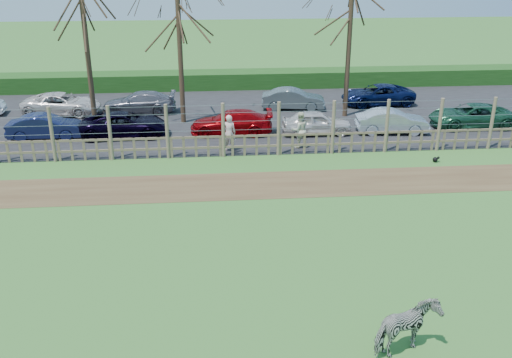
{
  "coord_description": "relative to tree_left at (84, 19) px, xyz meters",
  "views": [
    {
      "loc": [
        -0.63,
        -16.48,
        8.93
      ],
      "look_at": [
        1.0,
        2.5,
        1.1
      ],
      "focal_mm": 40.0,
      "sensor_mm": 36.0,
      "label": 1
    }
  ],
  "objects": [
    {
      "name": "car_9",
      "position": [
        1.94,
        3.11,
        -4.98
      ],
      "size": [
        4.19,
        1.81,
        1.2
      ],
      "primitive_type": "imported",
      "rotation": [
        0.0,
        0.0,
        4.68
      ],
      "color": "slate",
      "rests_on": "asphalt"
    },
    {
      "name": "car_11",
      "position": [
        10.81,
        3.15,
        -4.98
      ],
      "size": [
        3.78,
        1.75,
        1.2
      ],
      "primitive_type": "imported",
      "rotation": [
        0.0,
        0.0,
        1.43
      ],
      "color": "slate",
      "rests_on": "asphalt"
    },
    {
      "name": "zebra",
      "position": [
        10.3,
        -18.41,
        -4.93
      ],
      "size": [
        1.78,
        1.36,
        1.37
      ],
      "primitive_type": "imported",
      "rotation": [
        0.0,
        0.0,
        2.02
      ],
      "color": "gray",
      "rests_on": "ground"
    },
    {
      "name": "asphalt",
      "position": [
        6.5,
        2.0,
        -5.6
      ],
      "size": [
        44.0,
        13.0,
        0.04
      ],
      "primitive_type": "cube",
      "color": "#232326",
      "rests_on": "ground"
    },
    {
      "name": "visitor_a",
      "position": [
        6.78,
        -3.83,
        -4.71
      ],
      "size": [
        0.67,
        0.48,
        1.72
      ],
      "primitive_type": "imported",
      "rotation": [
        0.0,
        0.0,
        3.04
      ],
      "color": "beige",
      "rests_on": "asphalt"
    },
    {
      "name": "tree_left",
      "position": [
        0.0,
        0.0,
        0.0
      ],
      "size": [
        4.8,
        4.8,
        7.88
      ],
      "color": "#3D2B1E",
      "rests_on": "ground"
    },
    {
      "name": "tree_right",
      "position": [
        13.5,
        1.5,
        -0.37
      ],
      "size": [
        4.8,
        4.8,
        7.35
      ],
      "color": "#3D2B1E",
      "rests_on": "ground"
    },
    {
      "name": "car_12",
      "position": [
        15.99,
        3.72,
        -4.98
      ],
      "size": [
        4.42,
        2.23,
        1.2
      ],
      "primitive_type": "imported",
      "rotation": [
        0.0,
        0.0,
        4.77
      ],
      "color": "#0A133B",
      "rests_on": "asphalt"
    },
    {
      "name": "car_4",
      "position": [
        11.29,
        -1.66,
        -4.98
      ],
      "size": [
        3.54,
        1.47,
        1.2
      ],
      "primitive_type": "imported",
      "rotation": [
        0.0,
        0.0,
        1.59
      ],
      "color": "silver",
      "rests_on": "asphalt"
    },
    {
      "name": "hedge",
      "position": [
        6.5,
        9.0,
        -5.07
      ],
      "size": [
        46.0,
        2.0,
        1.1
      ],
      "primitive_type": "cube",
      "color": "#1E4716",
      "rests_on": "ground"
    },
    {
      "name": "tree_mid",
      "position": [
        4.5,
        1.0,
        -0.75
      ],
      "size": [
        4.8,
        4.8,
        6.83
      ],
      "color": "#3D2B1E",
      "rests_on": "ground"
    },
    {
      "name": "fence",
      "position": [
        6.5,
        -4.5,
        -4.81
      ],
      "size": [
        30.16,
        0.16,
        2.5
      ],
      "color": "brown",
      "rests_on": "ground"
    },
    {
      "name": "car_8",
      "position": [
        -2.38,
        3.2,
        -4.98
      ],
      "size": [
        4.52,
        2.48,
        1.2
      ],
      "primitive_type": "imported",
      "rotation": [
        0.0,
        0.0,
        1.45
      ],
      "color": "silver",
      "rests_on": "asphalt"
    },
    {
      "name": "ground",
      "position": [
        6.5,
        -12.5,
        -5.62
      ],
      "size": [
        120.0,
        120.0,
        0.0
      ],
      "primitive_type": "plane",
      "color": "#559841",
      "rests_on": "ground"
    },
    {
      "name": "visitor_b",
      "position": [
        10.1,
        -3.64,
        -4.71
      ],
      "size": [
        0.95,
        0.8,
        1.72
      ],
      "primitive_type": "imported",
      "rotation": [
        0.0,
        0.0,
        3.33
      ],
      "color": "beige",
      "rests_on": "asphalt"
    },
    {
      "name": "car_5",
      "position": [
        15.15,
        -1.79,
        -4.98
      ],
      "size": [
        3.74,
        1.57,
        1.2
      ],
      "primitive_type": "imported",
      "rotation": [
        0.0,
        0.0,
        1.49
      ],
      "color": "#ABB4C0",
      "rests_on": "asphalt"
    },
    {
      "name": "crow",
      "position": [
        15.85,
        -6.03,
        -5.49
      ],
      "size": [
        0.31,
        0.23,
        0.25
      ],
      "color": "black",
      "rests_on": "ground"
    },
    {
      "name": "car_1",
      "position": [
        -2.17,
        -1.23,
        -4.98
      ],
      "size": [
        3.68,
        1.4,
        1.2
      ],
      "primitive_type": "imported",
      "rotation": [
        0.0,
        0.0,
        1.61
      ],
      "color": "#161C45",
      "rests_on": "asphalt"
    },
    {
      "name": "car_3",
      "position": [
        7.0,
        -1.28,
        -4.98
      ],
      "size": [
        4.24,
        1.95,
        1.2
      ],
      "primitive_type": "imported",
      "rotation": [
        0.0,
        0.0,
        4.65
      ],
      "color": "#980408",
      "rests_on": "asphalt"
    },
    {
      "name": "car_2",
      "position": [
        1.68,
        -1.17,
        -4.98
      ],
      "size": [
        4.39,
        2.15,
        1.2
      ],
      "primitive_type": "imported",
      "rotation": [
        0.0,
        0.0,
        1.61
      ],
      "color": "black",
      "rests_on": "asphalt"
    },
    {
      "name": "dirt_strip",
      "position": [
        6.5,
        -8.0,
        -5.61
      ],
      "size": [
        34.0,
        2.8,
        0.01
      ],
      "primitive_type": "cube",
      "color": "brown",
      "rests_on": "ground"
    },
    {
      "name": "car_6",
      "position": [
        19.61,
        -1.11,
        -4.98
      ],
      "size": [
        4.36,
        2.07,
        1.2
      ],
      "primitive_type": "imported",
      "rotation": [
        0.0,
        0.0,
        4.69
      ],
      "color": "#205638",
      "rests_on": "asphalt"
    }
  ]
}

